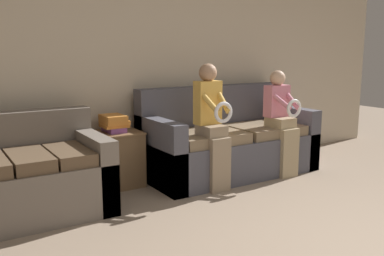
{
  "coord_description": "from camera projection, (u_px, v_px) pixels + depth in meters",
  "views": [
    {
      "loc": [
        -2.36,
        -1.21,
        1.4
      ],
      "look_at": [
        -0.44,
        1.86,
        0.73
      ],
      "focal_mm": 40.0,
      "sensor_mm": 36.0,
      "label": 1
    }
  ],
  "objects": [
    {
      "name": "book_stack",
      "position": [
        114.0,
        123.0,
        4.35
      ],
      "size": [
        0.25,
        0.3,
        0.18
      ],
      "color": "#7A4284",
      "rests_on": "side_shelf"
    },
    {
      "name": "wall_back",
      "position": [
        166.0,
        61.0,
        4.88
      ],
      "size": [
        6.94,
        0.06,
        2.55
      ],
      "color": "beige",
      "rests_on": "ground_plane"
    },
    {
      "name": "couch_main",
      "position": [
        228.0,
        143.0,
        4.88
      ],
      "size": [
        1.96,
        0.88,
        0.98
      ],
      "color": "#4C4C56",
      "rests_on": "ground_plane"
    },
    {
      "name": "side_shelf",
      "position": [
        116.0,
        158.0,
        4.42
      ],
      "size": [
        0.5,
        0.47,
        0.57
      ],
      "color": "brown",
      "rests_on": "ground_plane"
    },
    {
      "name": "couch_side",
      "position": [
        27.0,
        178.0,
        3.65
      ],
      "size": [
        1.3,
        0.89,
        0.85
      ],
      "color": "#70665B",
      "rests_on": "ground_plane"
    },
    {
      "name": "child_right_seated",
      "position": [
        282.0,
        118.0,
        4.76
      ],
      "size": [
        0.28,
        0.37,
        1.17
      ],
      "color": "tan",
      "rests_on": "ground_plane"
    },
    {
      "name": "child_left_seated",
      "position": [
        212.0,
        120.0,
        4.27
      ],
      "size": [
        0.27,
        0.38,
        1.26
      ],
      "color": "gray",
      "rests_on": "ground_plane"
    }
  ]
}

